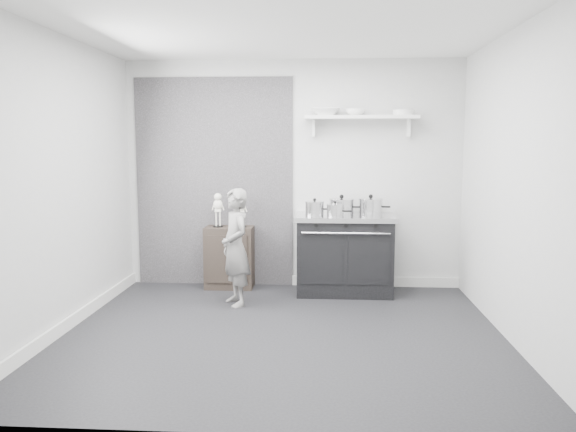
% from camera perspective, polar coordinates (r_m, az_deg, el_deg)
% --- Properties ---
extents(ground, '(4.00, 4.00, 0.00)m').
position_cam_1_polar(ground, '(5.22, -0.68, -11.83)').
color(ground, black).
rests_on(ground, ground).
extents(room_shell, '(4.02, 3.62, 2.71)m').
position_cam_1_polar(room_shell, '(5.09, -1.58, 6.49)').
color(room_shell, '#B3B3B1').
rests_on(room_shell, ground).
extents(wall_shelf, '(1.30, 0.26, 0.24)m').
position_cam_1_polar(wall_shelf, '(6.61, 7.46, 9.82)').
color(wall_shelf, silver).
rests_on(wall_shelf, room_shell).
extents(stove, '(1.14, 0.71, 0.91)m').
position_cam_1_polar(stove, '(6.52, 5.75, -3.81)').
color(stove, black).
rests_on(stove, ground).
extents(side_cabinet, '(0.57, 0.33, 0.74)m').
position_cam_1_polar(side_cabinet, '(6.76, -5.96, -4.20)').
color(side_cabinet, black).
rests_on(side_cabinet, ground).
extents(child, '(0.49, 0.54, 1.25)m').
position_cam_1_polar(child, '(5.98, -5.35, -3.18)').
color(child, slate).
rests_on(child, ground).
extents(pot_front_left, '(0.30, 0.21, 0.20)m').
position_cam_1_polar(pot_front_left, '(6.35, 2.72, 0.79)').
color(pot_front_left, silver).
rests_on(pot_front_left, stove).
extents(pot_back_left, '(0.37, 0.29, 0.22)m').
position_cam_1_polar(pot_back_left, '(6.53, 5.46, 1.01)').
color(pot_back_left, silver).
rests_on(pot_back_left, stove).
extents(pot_back_right, '(0.37, 0.28, 0.23)m').
position_cam_1_polar(pot_back_right, '(6.56, 8.39, 1.01)').
color(pot_back_right, silver).
rests_on(pot_back_right, stove).
extents(pot_front_center, '(0.28, 0.19, 0.17)m').
position_cam_1_polar(pot_front_center, '(6.26, 4.82, 0.58)').
color(pot_front_center, silver).
rests_on(pot_front_center, stove).
extents(skeleton_full, '(0.13, 0.08, 0.46)m').
position_cam_1_polar(skeleton_full, '(6.69, -7.13, 0.87)').
color(skeleton_full, silver).
rests_on(skeleton_full, side_cabinet).
extents(skeleton_torso, '(0.12, 0.08, 0.42)m').
position_cam_1_polar(skeleton_torso, '(6.64, -4.75, 0.67)').
color(skeleton_torso, silver).
rests_on(skeleton_torso, side_cabinet).
extents(bowl_large, '(0.33, 0.33, 0.08)m').
position_cam_1_polar(bowl_large, '(6.60, 3.84, 10.50)').
color(bowl_large, white).
rests_on(bowl_large, wall_shelf).
extents(bowl_small, '(0.23, 0.23, 0.07)m').
position_cam_1_polar(bowl_small, '(6.61, 6.85, 10.42)').
color(bowl_small, white).
rests_on(bowl_small, wall_shelf).
extents(plate_stack, '(0.25, 0.25, 0.06)m').
position_cam_1_polar(plate_stack, '(6.66, 11.66, 10.25)').
color(plate_stack, silver).
rests_on(plate_stack, wall_shelf).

